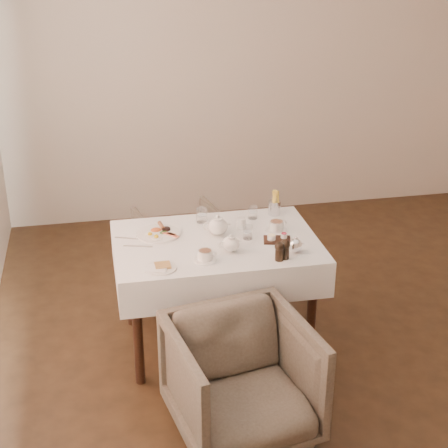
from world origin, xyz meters
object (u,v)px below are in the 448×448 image
object	(u,v)px
table	(216,257)
armchair_far	(182,247)
teapot_centre	(218,225)
armchair_near	(242,380)
breakfast_plate	(159,233)

from	to	relation	value
table	armchair_far	world-z (taller)	table
teapot_centre	armchair_near	bearing A→B (deg)	-86.67
armchair_near	breakfast_plate	bearing A→B (deg)	96.53
table	armchair_near	bearing A→B (deg)	-91.68
armchair_far	breakfast_plate	distance (m)	0.91
table	teapot_centre	xyz separation A→B (m)	(0.03, 0.08, 0.19)
armchair_near	teapot_centre	size ratio (longest dim) A/B	4.25
table	breakfast_plate	size ratio (longest dim) A/B	4.52
table	armchair_far	bearing A→B (deg)	96.51
armchair_near	breakfast_plate	distance (m)	1.17
armchair_near	breakfast_plate	xyz separation A→B (m)	(-0.32, 1.04, 0.43)
table	armchair_far	distance (m)	0.97
table	teapot_centre	size ratio (longest dim) A/B	7.35
armchair_far	breakfast_plate	xyz separation A→B (m)	(-0.24, -0.73, 0.48)
breakfast_plate	table	bearing A→B (deg)	-8.70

